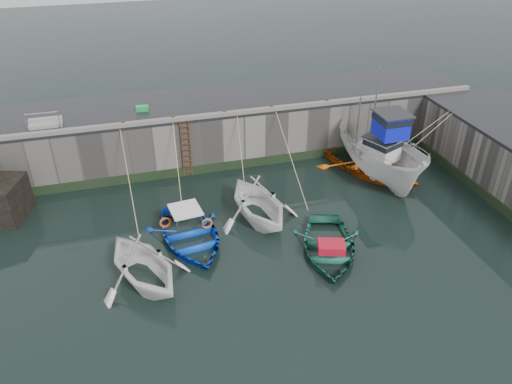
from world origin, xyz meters
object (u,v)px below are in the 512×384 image
object	(u,v)px
boat_near_white	(145,281)
bollard_e	(327,101)
boat_near_blue	(191,240)
boat_far_white	(381,155)
bollard_c	(224,112)
ladder	(186,149)
boat_near_navy	(328,251)
fish_crate	(142,108)
bollard_a	(123,123)
bollard_d	(271,107)
boat_near_blacktrim	(258,219)
boat_far_orange	(371,163)
bollard_b	(173,118)

from	to	relation	value
boat_near_white	bollard_e	world-z (taller)	bollard_e
boat_near_blue	boat_far_white	bearing A→B (deg)	8.92
boat_far_white	boat_near_blue	bearing A→B (deg)	-164.51
boat_near_white	bollard_c	bearing A→B (deg)	34.24
bollard_c	bollard_e	bearing A→B (deg)	0.00
ladder	boat_near_navy	distance (m)	9.62
boat_far_white	fish_crate	distance (m)	13.00
boat_far_white	bollard_a	world-z (taller)	boat_far_white
boat_near_blue	ladder	bearing A→B (deg)	74.91
bollard_a	boat_near_white	bearing A→B (deg)	-90.22
ladder	bollard_d	bearing A→B (deg)	4.00
boat_near_blue	boat_near_blacktrim	size ratio (longest dim) A/B	1.08
boat_far_white	fish_crate	xyz separation A→B (m)	(-11.89, 4.84, 2.07)
boat_near_white	boat_near_blacktrim	world-z (taller)	boat_near_blacktrim
ladder	boat_far_orange	xyz separation A→B (m)	(9.86, -2.13, -1.18)
boat_far_orange	bollard_b	bearing A→B (deg)	143.11
boat_far_white	bollard_a	bearing A→B (deg)	166.23
boat_near_white	boat_near_blue	distance (m)	3.10
bollard_c	boat_near_blue	bearing A→B (deg)	-116.20
bollard_a	fish_crate	bearing A→B (deg)	58.19
ladder	boat_near_white	bearing A→B (deg)	-110.74
bollard_b	bollard_d	distance (m)	5.30
bollard_b	bollard_c	size ratio (longest dim) A/B	1.00
boat_near_blacktrim	bollard_d	world-z (taller)	bollard_d
bollard_b	bollard_c	distance (m)	2.70
bollard_d	boat_near_navy	bearing A→B (deg)	-90.19
boat_far_orange	fish_crate	xyz separation A→B (m)	(-11.77, 4.22, 2.88)
ladder	bollard_c	size ratio (longest dim) A/B	11.43
bollard_e	bollard_a	bearing A→B (deg)	180.00
boat_near_white	boat_near_blacktrim	distance (m)	6.31
boat_near_white	bollard_a	bearing A→B (deg)	66.12
boat_near_blue	bollard_e	world-z (taller)	bollard_e
boat_near_blacktrim	bollard_e	distance (m)	8.33
boat_near_white	boat_near_blacktrim	size ratio (longest dim) A/B	0.97
boat_near_blue	boat_near_navy	xyz separation A→B (m)	(5.60, -2.37, 0.00)
boat_near_blue	bollard_e	bearing A→B (deg)	27.93
bollard_d	boat_far_white	bearing A→B (deg)	-30.77
bollard_e	bollard_b	bearing A→B (deg)	180.00
boat_near_blacktrim	boat_near_navy	bearing A→B (deg)	-65.12
boat_near_blacktrim	bollard_e	xyz separation A→B (m)	(5.48, 5.34, 3.30)
boat_far_orange	fish_crate	world-z (taller)	boat_far_orange
boat_far_orange	boat_near_blacktrim	bearing A→B (deg)	177.85
boat_far_white	boat_far_orange	size ratio (longest dim) A/B	1.02
ladder	bollard_b	xyz separation A→B (m)	(-0.50, 0.34, 1.71)
bollard_c	bollard_e	xyz separation A→B (m)	(5.80, 0.00, 0.00)
bollard_c	bollard_a	bearing A→B (deg)	180.00
bollard_c	bollard_e	world-z (taller)	same
boat_near_blacktrim	boat_far_orange	size ratio (longest dim) A/B	0.63
boat_near_navy	fish_crate	world-z (taller)	fish_crate
boat_far_orange	bollard_a	size ratio (longest dim) A/B	26.67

